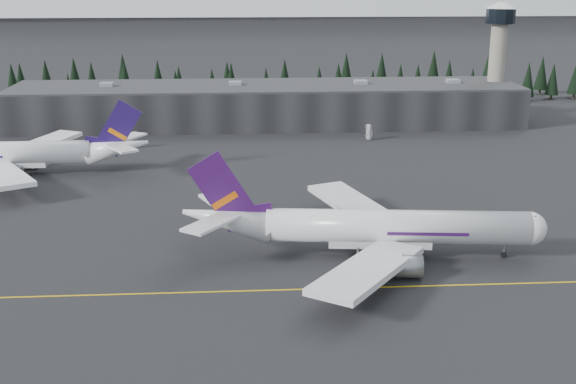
{
  "coord_description": "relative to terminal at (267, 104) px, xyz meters",
  "views": [
    {
      "loc": [
        -7.98,
        -103.3,
        46.73
      ],
      "look_at": [
        0.0,
        20.0,
        9.0
      ],
      "focal_mm": 45.0,
      "sensor_mm": 36.0,
      "label": 1
    }
  ],
  "objects": [
    {
      "name": "gse_vehicle_a",
      "position": [
        -40.04,
        -31.39,
        -5.57
      ],
      "size": [
        2.92,
        5.44,
        1.45
      ],
      "primitive_type": "imported",
      "rotation": [
        0.0,
        0.0,
        -0.1
      ],
      "color": "silver",
      "rests_on": "ground"
    },
    {
      "name": "jet_parked",
      "position": [
        -61.15,
        -56.35,
        -1.27
      ],
      "size": [
        60.63,
        55.98,
        17.83
      ],
      "rotation": [
        0.0,
        0.0,
        3.16
      ],
      "color": "white",
      "rests_on": "ground"
    },
    {
      "name": "jet_main",
      "position": [
        12.54,
        -113.75,
        -1.14
      ],
      "size": [
        62.18,
        57.15,
        18.3
      ],
      "rotation": [
        0.0,
        0.0,
        -0.11
      ],
      "color": "silver",
      "rests_on": "ground"
    },
    {
      "name": "treeline",
      "position": [
        0.0,
        37.0,
        1.2
      ],
      "size": [
        360.0,
        20.0,
        15.0
      ],
      "primitive_type": "cube",
      "color": "black",
      "rests_on": "ground"
    },
    {
      "name": "control_tower",
      "position": [
        75.0,
        3.0,
        17.11
      ],
      "size": [
        10.0,
        10.0,
        37.7
      ],
      "color": "gray",
      "rests_on": "ground"
    },
    {
      "name": "terminal",
      "position": [
        0.0,
        0.0,
        0.0
      ],
      "size": [
        160.0,
        30.0,
        12.6
      ],
      "color": "black",
      "rests_on": "ground"
    },
    {
      "name": "mountain_ridge",
      "position": [
        0.0,
        875.0,
        -6.3
      ],
      "size": [
        4400.0,
        900.0,
        420.0
      ],
      "primitive_type": null,
      "color": "white",
      "rests_on": "ground"
    },
    {
      "name": "taxiline",
      "position": [
        0.0,
        -127.0,
        -6.29
      ],
      "size": [
        400.0,
        0.4,
        0.02
      ],
      "primitive_type": "cube",
      "color": "gold",
      "rests_on": "ground"
    },
    {
      "name": "gse_vehicle_b",
      "position": [
        28.91,
        -25.09,
        -5.51
      ],
      "size": [
        4.91,
        4.16,
        1.59
      ],
      "primitive_type": "imported",
      "rotation": [
        0.0,
        0.0,
        -0.98
      ],
      "color": "white",
      "rests_on": "ground"
    },
    {
      "name": "ground",
      "position": [
        0.0,
        -125.0,
        -6.3
      ],
      "size": [
        1400.0,
        1400.0,
        0.0
      ],
      "primitive_type": "plane",
      "color": "black",
      "rests_on": "ground"
    }
  ]
}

